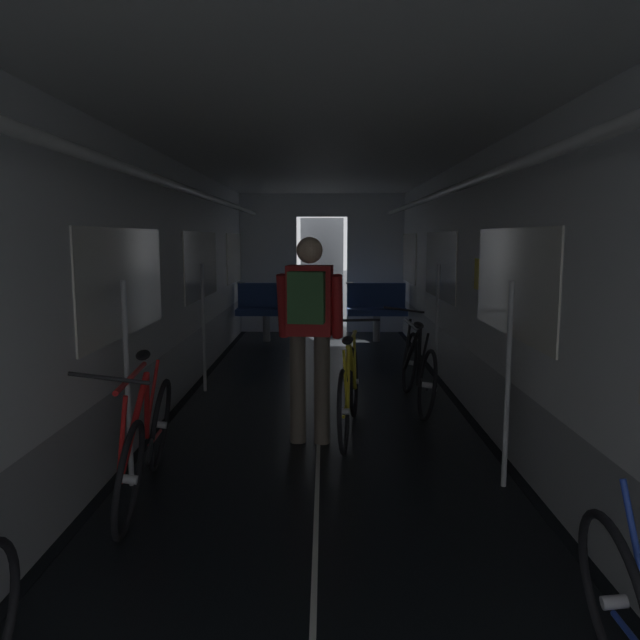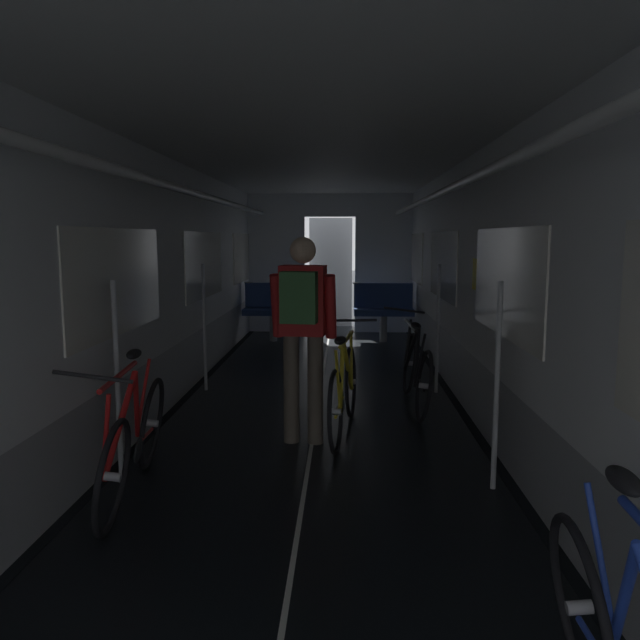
% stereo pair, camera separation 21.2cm
% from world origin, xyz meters
% --- Properties ---
extents(train_car_shell, '(3.14, 12.34, 2.57)m').
position_xyz_m(train_car_shell, '(-0.00, 3.60, 1.70)').
color(train_car_shell, black).
rests_on(train_car_shell, ground).
extents(bench_seat_far_left, '(0.98, 0.51, 0.95)m').
position_xyz_m(bench_seat_far_left, '(-0.90, 8.07, 0.57)').
color(bench_seat_far_left, gray).
rests_on(bench_seat_far_left, ground).
extents(bench_seat_far_right, '(0.98, 0.51, 0.95)m').
position_xyz_m(bench_seat_far_right, '(0.90, 8.07, 0.57)').
color(bench_seat_far_right, gray).
rests_on(bench_seat_far_right, ground).
extents(bicycle_red, '(0.44, 1.69, 0.96)m').
position_xyz_m(bicycle_red, '(-1.10, 1.90, 0.38)').
color(bicycle_red, black).
rests_on(bicycle_red, ground).
extents(bicycle_black, '(0.44, 1.69, 0.95)m').
position_xyz_m(bicycle_black, '(0.98, 4.13, 0.38)').
color(bicycle_black, black).
rests_on(bicycle_black, ground).
extents(person_cyclist_aisle, '(0.55, 0.41, 1.69)m').
position_xyz_m(person_cyclist_aisle, '(-0.07, 2.97, 1.02)').
color(person_cyclist_aisle, brown).
rests_on(person_cyclist_aisle, ground).
extents(bicycle_yellow_in_aisle, '(0.44, 1.68, 0.94)m').
position_xyz_m(bicycle_yellow_in_aisle, '(0.26, 3.24, 0.38)').
color(bicycle_yellow_in_aisle, black).
rests_on(bicycle_yellow_in_aisle, ground).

